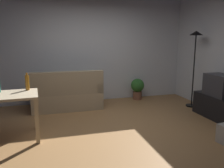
% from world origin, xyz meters
% --- Properties ---
extents(ground_plane, '(5.20, 4.40, 0.02)m').
position_xyz_m(ground_plane, '(0.00, 0.00, -0.01)').
color(ground_plane, '#9E7042').
extents(wall_rear, '(5.20, 0.10, 2.70)m').
position_xyz_m(wall_rear, '(0.00, 2.20, 1.35)').
color(wall_rear, silver).
rests_on(wall_rear, ground_plane).
extents(couch, '(1.61, 0.84, 0.92)m').
position_xyz_m(couch, '(-0.70, 1.59, 0.31)').
color(couch, tan).
rests_on(couch, ground_plane).
extents(tv_stand, '(0.44, 1.10, 0.48)m').
position_xyz_m(tv_stand, '(2.25, 0.01, 0.24)').
color(tv_stand, black).
rests_on(tv_stand, ground_plane).
extents(tv, '(0.41, 0.60, 0.44)m').
position_xyz_m(tv, '(2.25, 0.01, 0.70)').
color(tv, '#2D2D33').
rests_on(tv, tv_stand).
extents(torchiere_lamp, '(0.32, 0.32, 1.81)m').
position_xyz_m(torchiere_lamp, '(2.25, 0.92, 1.41)').
color(torchiere_lamp, black).
rests_on(torchiere_lamp, ground_plane).
extents(potted_plant, '(0.36, 0.36, 0.57)m').
position_xyz_m(potted_plant, '(1.22, 1.90, 0.33)').
color(potted_plant, brown).
rests_on(potted_plant, ground_plane).
extents(bottle_amber, '(0.07, 0.07, 0.30)m').
position_xyz_m(bottle_amber, '(-1.46, 0.33, 0.89)').
color(bottle_amber, '#9E6019').
rests_on(bottle_amber, desk).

